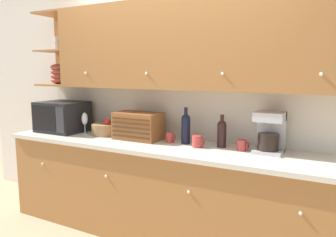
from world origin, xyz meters
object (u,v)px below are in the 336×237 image
(wine_glass, at_px, (85,119))
(mug_blue_second, at_px, (242,145))
(bread_box, at_px, (138,126))
(coffee_maker, at_px, (270,132))
(mug, at_px, (198,141))
(second_wine_bottle, at_px, (222,132))
(wine_bottle, at_px, (186,127))
(microwave, at_px, (62,117))
(fruit_basket, at_px, (106,129))
(mug_patterned_third, at_px, (170,137))

(wine_glass, distance_m, mug_blue_second, 1.71)
(bread_box, relative_size, coffee_maker, 1.35)
(mug, relative_size, second_wine_bottle, 0.37)
(wine_bottle, height_order, mug_blue_second, wine_bottle)
(microwave, height_order, wine_glass, microwave)
(wine_bottle, distance_m, coffee_maker, 0.76)
(fruit_basket, relative_size, bread_box, 0.64)
(fruit_basket, bearing_deg, wine_bottle, 1.12)
(mug_patterned_third, relative_size, mug_blue_second, 0.99)
(wine_glass, height_order, second_wine_bottle, second_wine_bottle)
(mug_blue_second, bearing_deg, coffee_maker, 9.36)
(microwave, relative_size, mug, 4.67)
(wine_glass, relative_size, coffee_maker, 0.67)
(bread_box, xyz_separation_m, mug_patterned_third, (0.35, 0.02, -0.09))
(wine_glass, height_order, fruit_basket, wine_glass)
(microwave, height_order, second_wine_bottle, microwave)
(microwave, distance_m, mug_patterned_third, 1.35)
(second_wine_bottle, xyz_separation_m, mug_blue_second, (0.20, -0.04, -0.09))
(microwave, distance_m, wine_glass, 0.33)
(coffee_maker, bearing_deg, second_wine_bottle, 179.28)
(wine_glass, xyz_separation_m, second_wine_bottle, (1.51, 0.11, -0.02))
(wine_glass, distance_m, wine_bottle, 1.17)
(fruit_basket, distance_m, mug_blue_second, 1.48)
(second_wine_bottle, bearing_deg, microwave, -176.53)
(mug, bearing_deg, coffee_maker, 10.02)
(microwave, bearing_deg, wine_glass, 0.35)
(fruit_basket, relative_size, mug, 2.77)
(mug_patterned_third, bearing_deg, bread_box, -176.34)
(wine_bottle, distance_m, mug, 0.21)
(bread_box, relative_size, mug_blue_second, 4.73)
(wine_bottle, relative_size, second_wine_bottle, 1.16)
(mug_patterned_third, xyz_separation_m, second_wine_bottle, (0.49, 0.05, 0.09))
(coffee_maker, bearing_deg, wine_bottle, -178.58)
(wine_glass, bearing_deg, fruit_basket, 16.13)
(wine_glass, relative_size, mug_patterned_third, 2.39)
(second_wine_bottle, distance_m, coffee_maker, 0.42)
(wine_glass, bearing_deg, wine_bottle, 4.18)
(coffee_maker, bearing_deg, mug, -169.98)
(fruit_basket, xyz_separation_m, mug, (1.09, -0.07, -0.01))
(microwave, bearing_deg, wine_bottle, 3.34)
(wine_bottle, relative_size, mug_blue_second, 3.48)
(second_wine_bottle, bearing_deg, coffee_maker, -0.72)
(bread_box, xyz_separation_m, second_wine_bottle, (0.84, 0.07, -0.00))
(mug, height_order, coffee_maker, coffee_maker)
(microwave, height_order, wine_bottle, wine_bottle)
(wine_bottle, xyz_separation_m, mug, (0.16, -0.09, -0.10))
(fruit_basket, height_order, bread_box, bread_box)
(fruit_basket, bearing_deg, coffee_maker, 1.25)
(coffee_maker, bearing_deg, microwave, -177.30)
(wine_bottle, relative_size, coffee_maker, 0.99)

